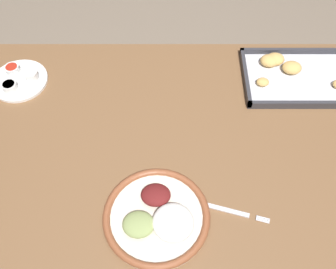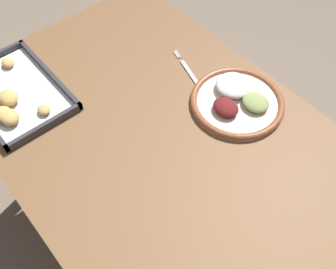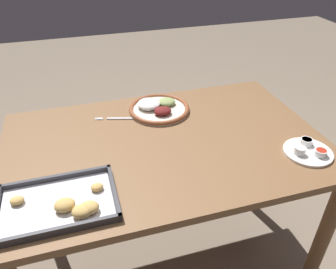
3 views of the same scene
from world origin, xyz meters
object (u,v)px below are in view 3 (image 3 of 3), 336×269
fork (119,119)px  saucer_plate (308,151)px  dinner_plate (158,108)px  baking_tray (62,204)px

fork → saucer_plate: size_ratio=1.04×
dinner_plate → fork: size_ratio=1.46×
dinner_plate → fork: (0.18, 0.02, -0.01)m
fork → baking_tray: size_ratio=0.52×
dinner_plate → baking_tray: (0.44, 0.49, -0.00)m
saucer_plate → baking_tray: (0.90, 0.02, 0.00)m
saucer_plate → dinner_plate: bearing=-45.9°
fork → baking_tray: 0.54m
saucer_plate → baking_tray: 0.90m
dinner_plate → baking_tray: dinner_plate is taller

